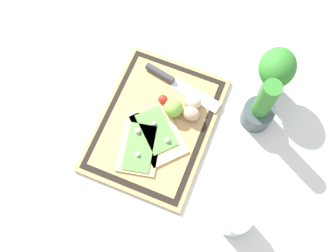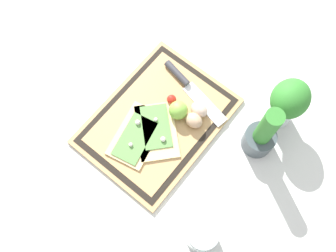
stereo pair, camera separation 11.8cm
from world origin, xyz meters
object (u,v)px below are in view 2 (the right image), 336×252
egg_pink (199,110)px  herb_pot (262,135)px  pizza_slice_near (136,136)px  pizza_slice_far (157,130)px  egg_brown (194,120)px  herb_glass (288,103)px  cherry_tomato_red (171,99)px  knife (185,82)px  lime (178,110)px  sauce_jar (202,235)px

egg_pink → herb_pot: (-0.03, 0.20, 0.04)m
pizza_slice_near → herb_pot: size_ratio=0.90×
pizza_slice_near → herb_pot: herb_pot is taller
egg_pink → herb_pot: 0.20m
pizza_slice_far → egg_brown: egg_brown is taller
herb_pot → herb_glass: herb_pot is taller
pizza_slice_near → herb_glass: bearing=137.8°
egg_brown → egg_pink: (-0.04, -0.01, 0.00)m
pizza_slice_far → cherry_tomato_red: bearing=-165.7°
knife → lime: size_ratio=4.61×
lime → cherry_tomato_red: 0.05m
knife → cherry_tomato_red: 0.08m
pizza_slice_near → pizza_slice_far: size_ratio=0.99×
knife → cherry_tomato_red: cherry_tomato_red is taller
knife → lime: lime is taller
egg_pink → herb_pot: bearing=99.8°
egg_brown → herb_glass: size_ratio=0.28×
cherry_tomato_red → herb_pot: 0.30m
egg_brown → herb_glass: bearing=134.4°
egg_pink → herb_glass: 0.26m
lime → cherry_tomato_red: size_ratio=1.98×
egg_pink → herb_pot: herb_pot is taller
egg_brown → cherry_tomato_red: (-0.01, -0.10, -0.01)m
pizza_slice_near → sauce_jar: sauce_jar is taller
pizza_slice_near → egg_brown: egg_brown is taller
sauce_jar → herb_pot: bearing=-174.1°
cherry_tomato_red → egg_brown: bearing=81.6°
pizza_slice_far → herb_glass: 0.39m
pizza_slice_near → pizza_slice_far: (-0.05, 0.04, 0.00)m
pizza_slice_far → egg_pink: 0.14m
pizza_slice_far → knife: size_ratio=0.80×
cherry_tomato_red → herb_glass: 0.34m
pizza_slice_far → cherry_tomato_red: 0.11m
lime → herb_pot: herb_pot is taller
knife → egg_pink: size_ratio=4.88×
pizza_slice_near → egg_brown: (-0.14, 0.11, 0.02)m
egg_pink → sauce_jar: (0.29, 0.23, 0.01)m
herb_glass → knife: bearing=-72.0°
pizza_slice_far → sauce_jar: (0.16, 0.29, 0.03)m
egg_pink → knife: bearing=-118.6°
herb_pot → sauce_jar: bearing=5.9°
pizza_slice_far → herb_pot: herb_pot is taller
knife → cherry_tomato_red: (0.08, 0.01, 0.01)m
herb_pot → cherry_tomato_red: bearing=-78.6°
knife → lime: bearing=26.8°
knife → herb_pot: 0.30m
egg_brown → knife: bearing=-130.9°
lime → egg_pink: bearing=133.1°
pizza_slice_near → sauce_jar: bearing=71.5°
pizza_slice_near → pizza_slice_far: same height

